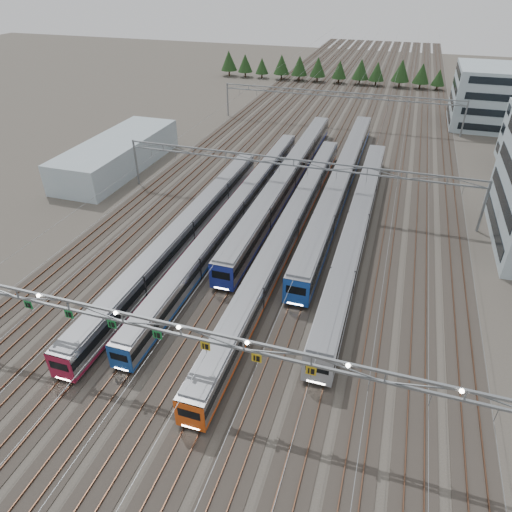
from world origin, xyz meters
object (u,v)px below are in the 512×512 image
(train_a, at_px, (185,231))
(depot_bldg_north, at_px, (504,97))
(gantry_near, at_px, (180,333))
(west_shed, at_px, (118,154))
(train_c, at_px, (287,178))
(gantry_far, at_px, (339,98))
(train_e, at_px, (341,181))
(train_d, at_px, (289,228))
(train_b, at_px, (236,210))
(train_f, at_px, (357,224))
(gantry_mid, at_px, (293,168))

(train_a, xyz_separation_m, depot_bldg_north, (47.86, 72.52, 4.66))
(gantry_near, height_order, west_shed, gantry_near)
(train_c, height_order, gantry_far, gantry_far)
(train_c, relative_size, depot_bldg_north, 2.82)
(gantry_near, xyz_separation_m, west_shed, (-35.22, 45.60, -4.36))
(train_e, xyz_separation_m, depot_bldg_north, (29.86, 49.34, 4.40))
(train_a, distance_m, gantry_far, 62.42)
(train_d, bearing_deg, train_b, 160.90)
(train_c, distance_m, train_d, 17.06)
(gantry_far, bearing_deg, train_c, -93.25)
(train_a, bearing_deg, train_d, 21.13)
(train_f, bearing_deg, train_c, 137.03)
(train_a, relative_size, gantry_far, 0.95)
(train_b, distance_m, gantry_mid, 11.32)
(train_b, height_order, gantry_near, gantry_near)
(gantry_mid, height_order, west_shed, gantry_mid)
(gantry_near, xyz_separation_m, depot_bldg_north, (36.65, 96.40, -0.41))
(train_e, distance_m, gantry_far, 38.87)
(gantry_far, distance_m, depot_bldg_north, 38.30)
(gantry_near, height_order, gantry_far, gantry_near)
(train_e, relative_size, train_f, 1.12)
(train_d, distance_m, depot_bldg_north, 75.71)
(train_b, xyz_separation_m, gantry_near, (6.70, -32.21, 5.19))
(train_d, xyz_separation_m, train_f, (9.00, 3.88, 0.13))
(train_b, bearing_deg, gantry_far, 82.73)
(train_d, xyz_separation_m, gantry_near, (-2.30, -29.09, 5.06))
(train_c, distance_m, train_f, 18.45)
(west_shed, bearing_deg, gantry_mid, -8.83)
(gantry_near, distance_m, west_shed, 57.78)
(depot_bldg_north, distance_m, west_shed, 88.10)
(train_d, relative_size, west_shed, 2.21)
(train_d, bearing_deg, train_c, 105.30)
(train_b, bearing_deg, gantry_mid, 49.52)
(gantry_mid, bearing_deg, train_a, -124.71)
(train_c, height_order, train_e, train_e)
(train_a, height_order, west_shed, west_shed)
(gantry_mid, bearing_deg, train_f, -32.44)
(gantry_far, bearing_deg, train_f, -77.83)
(depot_bldg_north, bearing_deg, gantry_mid, -123.04)
(train_a, height_order, train_f, train_f)
(train_e, bearing_deg, depot_bldg_north, 58.82)
(train_c, bearing_deg, gantry_mid, -67.47)
(train_e, xyz_separation_m, gantry_near, (-6.80, -47.06, 4.81))
(train_c, distance_m, gantry_near, 45.85)
(train_b, distance_m, train_c, 14.08)
(train_a, distance_m, train_e, 29.35)
(train_d, bearing_deg, train_e, 75.94)
(gantry_far, bearing_deg, west_shed, -131.75)
(train_a, relative_size, train_c, 0.86)
(west_shed, bearing_deg, train_a, -42.13)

